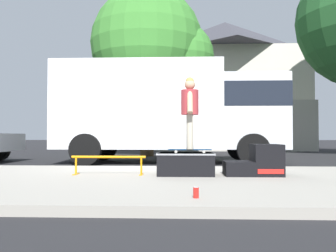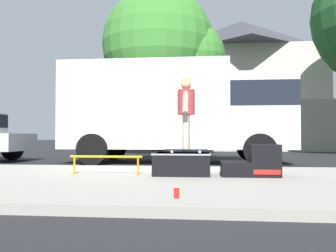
{
  "view_description": "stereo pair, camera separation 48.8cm",
  "coord_description": "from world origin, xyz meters",
  "px_view_note": "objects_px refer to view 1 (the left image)",
  "views": [
    {
      "loc": [
        0.81,
        -9.19,
        0.83
      ],
      "look_at": [
        0.45,
        -1.46,
        1.04
      ],
      "focal_mm": 39.19,
      "sensor_mm": 36.0,
      "label": 1
    },
    {
      "loc": [
        1.29,
        -9.15,
        0.83
      ],
      "look_at": [
        0.45,
        -1.46,
        1.04
      ],
      "focal_mm": 39.19,
      "sensor_mm": 36.0,
      "label": 2
    }
  ],
  "objects_px": {
    "box_truck": "(171,108)",
    "street_tree_neighbour": "(154,48)",
    "skateboard": "(190,150)",
    "soda_can": "(196,193)",
    "kicker_ramp": "(258,162)",
    "grind_rail": "(109,161)",
    "skate_box": "(186,163)",
    "skater_kid": "(190,107)"
  },
  "relations": [
    {
      "from": "box_truck",
      "to": "street_tree_neighbour",
      "type": "relative_size",
      "value": 0.99
    },
    {
      "from": "skateboard",
      "to": "box_truck",
      "type": "height_order",
      "value": "box_truck"
    },
    {
      "from": "skateboard",
      "to": "street_tree_neighbour",
      "type": "xyz_separation_m",
      "value": [
        -1.39,
        8.47,
        3.95
      ]
    },
    {
      "from": "soda_can",
      "to": "street_tree_neighbour",
      "type": "bearing_deg",
      "value": 97.41
    },
    {
      "from": "kicker_ramp",
      "to": "grind_rail",
      "type": "xyz_separation_m",
      "value": [
        -2.72,
        -0.02,
        0.02
      ]
    },
    {
      "from": "grind_rail",
      "to": "kicker_ramp",
      "type": "bearing_deg",
      "value": 0.39
    },
    {
      "from": "skate_box",
      "to": "soda_can",
      "type": "xyz_separation_m",
      "value": [
        0.11,
        -2.5,
        -0.15
      ]
    },
    {
      "from": "kicker_ramp",
      "to": "skater_kid",
      "type": "relative_size",
      "value": 0.77
    },
    {
      "from": "grind_rail",
      "to": "skateboard",
      "type": "bearing_deg",
      "value": -0.93
    },
    {
      "from": "kicker_ramp",
      "to": "street_tree_neighbour",
      "type": "relative_size",
      "value": 0.14
    },
    {
      "from": "kicker_ramp",
      "to": "grind_rail",
      "type": "height_order",
      "value": "kicker_ramp"
    },
    {
      "from": "kicker_ramp",
      "to": "box_truck",
      "type": "xyz_separation_m",
      "value": [
        -1.75,
        4.68,
        1.35
      ]
    },
    {
      "from": "grind_rail",
      "to": "street_tree_neighbour",
      "type": "xyz_separation_m",
      "value": [
        0.11,
        8.44,
        4.15
      ]
    },
    {
      "from": "kicker_ramp",
      "to": "box_truck",
      "type": "distance_m",
      "value": 5.17
    },
    {
      "from": "grind_rail",
      "to": "box_truck",
      "type": "xyz_separation_m",
      "value": [
        0.97,
        4.7,
        1.32
      ]
    },
    {
      "from": "street_tree_neighbour",
      "to": "skateboard",
      "type": "bearing_deg",
      "value": -80.7
    },
    {
      "from": "skater_kid",
      "to": "soda_can",
      "type": "bearing_deg",
      "value": -89.21
    },
    {
      "from": "kicker_ramp",
      "to": "street_tree_neighbour",
      "type": "bearing_deg",
      "value": 107.22
    },
    {
      "from": "skateboard",
      "to": "skate_box",
      "type": "bearing_deg",
      "value": 150.58
    },
    {
      "from": "grind_rail",
      "to": "skater_kid",
      "type": "xyz_separation_m",
      "value": [
        1.5,
        -0.02,
        0.99
      ]
    },
    {
      "from": "kicker_ramp",
      "to": "soda_can",
      "type": "relative_size",
      "value": 8.02
    },
    {
      "from": "skateboard",
      "to": "street_tree_neighbour",
      "type": "relative_size",
      "value": 0.11
    },
    {
      "from": "soda_can",
      "to": "box_truck",
      "type": "relative_size",
      "value": 0.02
    },
    {
      "from": "kicker_ramp",
      "to": "skateboard",
      "type": "bearing_deg",
      "value": -178.0
    },
    {
      "from": "skate_box",
      "to": "kicker_ramp",
      "type": "height_order",
      "value": "kicker_ramp"
    },
    {
      "from": "grind_rail",
      "to": "skater_kid",
      "type": "bearing_deg",
      "value": -0.93
    },
    {
      "from": "kicker_ramp",
      "to": "skateboard",
      "type": "height_order",
      "value": "kicker_ramp"
    },
    {
      "from": "skater_kid",
      "to": "street_tree_neighbour",
      "type": "distance_m",
      "value": 9.14
    },
    {
      "from": "skate_box",
      "to": "street_tree_neighbour",
      "type": "height_order",
      "value": "street_tree_neighbour"
    },
    {
      "from": "kicker_ramp",
      "to": "soda_can",
      "type": "height_order",
      "value": "kicker_ramp"
    },
    {
      "from": "skateboard",
      "to": "grind_rail",
      "type": "bearing_deg",
      "value": 179.07
    },
    {
      "from": "box_truck",
      "to": "skateboard",
      "type": "bearing_deg",
      "value": -83.67
    },
    {
      "from": "grind_rail",
      "to": "skateboard",
      "type": "distance_m",
      "value": 1.51
    },
    {
      "from": "grind_rail",
      "to": "soda_can",
      "type": "xyz_separation_m",
      "value": [
        1.53,
        -2.48,
        -0.19
      ]
    },
    {
      "from": "skater_kid",
      "to": "box_truck",
      "type": "bearing_deg",
      "value": 96.33
    },
    {
      "from": "box_truck",
      "to": "skater_kid",
      "type": "bearing_deg",
      "value": -83.67
    },
    {
      "from": "box_truck",
      "to": "grind_rail",
      "type": "bearing_deg",
      "value": -101.71
    },
    {
      "from": "kicker_ramp",
      "to": "skater_kid",
      "type": "bearing_deg",
      "value": -178.0
    },
    {
      "from": "skateboard",
      "to": "soda_can",
      "type": "height_order",
      "value": "skateboard"
    },
    {
      "from": "grind_rail",
      "to": "box_truck",
      "type": "relative_size",
      "value": 0.2
    },
    {
      "from": "skateboard",
      "to": "box_truck",
      "type": "relative_size",
      "value": 0.11
    },
    {
      "from": "skater_kid",
      "to": "street_tree_neighbour",
      "type": "xyz_separation_m",
      "value": [
        -1.39,
        8.47,
        3.16
      ]
    }
  ]
}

